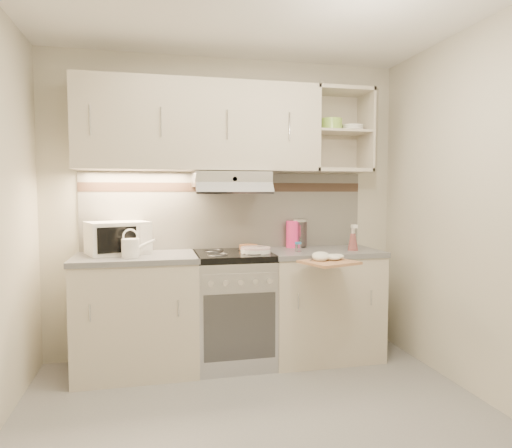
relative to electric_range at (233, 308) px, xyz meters
name	(u,v)px	position (x,y,z in m)	size (l,w,h in m)	color
ground	(266,432)	(0.00, -1.10, -0.45)	(3.00, 3.00, 0.00)	gray
room_shell	(253,153)	(0.00, -0.73, 1.18)	(3.04, 2.84, 2.52)	beige
base_cabinet_left	(137,316)	(-0.75, 0.00, -0.02)	(0.90, 0.60, 0.86)	beige
worktop_left	(136,258)	(-0.75, 0.00, 0.43)	(0.92, 0.62, 0.04)	slate
base_cabinet_right	(321,305)	(0.75, 0.00, -0.02)	(0.90, 0.60, 0.86)	beige
worktop_right	(322,252)	(0.75, 0.00, 0.43)	(0.92, 0.62, 0.04)	slate
electric_range	(233,308)	(0.00, 0.00, 0.00)	(0.60, 0.60, 0.90)	#B7B7BC
microwave	(118,238)	(-0.89, 0.12, 0.57)	(0.53, 0.46, 0.25)	white
watering_can	(132,247)	(-0.77, -0.13, 0.53)	(0.25, 0.13, 0.21)	white
plate_stack	(256,250)	(0.17, -0.07, 0.47)	(0.24, 0.24, 0.05)	white
bread_loaf	(248,247)	(0.16, 0.16, 0.47)	(0.15, 0.15, 0.04)	#A16B42
pink_pitcher	(293,234)	(0.56, 0.20, 0.57)	(0.13, 0.12, 0.23)	#FE2F7C
glass_jar	(300,233)	(0.62, 0.20, 0.57)	(0.13, 0.13, 0.25)	silver
spice_jar	(298,247)	(0.52, -0.08, 0.49)	(0.05, 0.05, 0.08)	white
spray_bottle	(353,240)	(0.98, -0.10, 0.54)	(0.09, 0.09, 0.23)	#D77576
cutting_board	(329,262)	(0.63, -0.47, 0.42)	(0.35, 0.32, 0.02)	#AE7956
dish_towel	(329,256)	(0.64, -0.45, 0.46)	(0.24, 0.20, 0.06)	white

